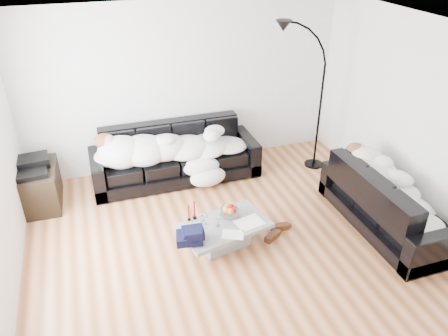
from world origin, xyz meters
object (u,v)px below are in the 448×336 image
object	(u,v)px
wine_glass_a	(205,219)
coffee_table	(224,235)
wine_glass_b	(202,222)
sofa_back	(175,154)
floor_lamp	(320,106)
candle_left	(189,213)
shoes	(276,232)
av_cabinet	(37,187)
sleeper_back	(175,142)
candle_right	(194,210)
sofa_right	(388,200)
wine_glass_c	(218,220)
sleeper_right	(392,185)
stereo	(32,165)
fruit_bowl	(230,211)

from	to	relation	value
wine_glass_a	coffee_table	bearing A→B (deg)	-21.24
wine_glass_a	wine_glass_b	world-z (taller)	wine_glass_b
sofa_back	floor_lamp	bearing A→B (deg)	-8.37
candle_left	shoes	world-z (taller)	candle_left
av_cabinet	floor_lamp	distance (m)	4.34
sleeper_back	candle_right	size ratio (longest dim) A/B	8.22
shoes	floor_lamp	size ratio (longest dim) A/B	0.19
sofa_right	wine_glass_c	bearing A→B (deg)	82.79
sleeper_back	av_cabinet	distance (m)	2.04
sofa_right	floor_lamp	bearing A→B (deg)	2.63
wine_glass_b	sleeper_back	bearing A→B (deg)	87.21
sofa_right	candle_right	world-z (taller)	sofa_right
sofa_back	coffee_table	distance (m)	1.83
sleeper_right	sofa_back	bearing A→B (deg)	48.07
floor_lamp	candle_left	bearing A→B (deg)	-128.16
coffee_table	shoes	bearing A→B (deg)	-1.62
candle_left	coffee_table	bearing A→B (deg)	-29.70
shoes	floor_lamp	distance (m)	2.26
candle_left	stereo	bearing A→B (deg)	141.17
wine_glass_a	floor_lamp	xyz separation A→B (m)	(2.28, 1.39, 0.65)
wine_glass_b	stereo	world-z (taller)	stereo
coffee_table	shoes	distance (m)	0.71
coffee_table	shoes	size ratio (longest dim) A/B	2.68
sofa_right	sleeper_back	size ratio (longest dim) A/B	0.92
sofa_back	fruit_bowl	distance (m)	1.68
sofa_back	shoes	xyz separation A→B (m)	(0.89, -1.83, -0.37)
sofa_back	fruit_bowl	xyz separation A→B (m)	(0.32, -1.65, -0.03)
wine_glass_b	candle_right	size ratio (longest dim) A/B	0.68
floor_lamp	av_cabinet	bearing A→B (deg)	-158.15
sofa_right	fruit_bowl	world-z (taller)	sofa_right
sofa_right	floor_lamp	xyz separation A→B (m)	(-0.08, 1.77, 0.64)
shoes	av_cabinet	bearing A→B (deg)	130.75
sleeper_right	candle_left	bearing A→B (deg)	78.60
sleeper_back	shoes	size ratio (longest dim) A/B	5.34
candle_right	shoes	xyz separation A→B (m)	(1.01, -0.25, -0.40)
av_cabinet	sofa_right	bearing A→B (deg)	-22.83
av_cabinet	floor_lamp	xyz separation A→B (m)	(4.27, -0.21, 0.76)
coffee_table	stereo	distance (m)	2.82
wine_glass_b	wine_glass_c	distance (m)	0.20
stereo	floor_lamp	xyz separation A→B (m)	(4.27, -0.21, 0.40)
candle_right	stereo	xyz separation A→B (m)	(-1.90, 1.45, 0.20)
sleeper_right	candle_right	xyz separation A→B (m)	(-2.45, 0.52, -0.18)
stereo	candle_left	bearing A→B (deg)	-44.16
wine_glass_a	candle_left	size ratio (longest dim) A/B	0.72
sleeper_back	wine_glass_c	xyz separation A→B (m)	(0.11, -1.77, -0.23)
sofa_back	av_cabinet	size ratio (longest dim) A/B	3.01
sleeper_right	candle_right	distance (m)	2.51
wine_glass_a	fruit_bowl	bearing A→B (deg)	11.99
fruit_bowl	candle_right	size ratio (longest dim) A/B	0.90
sofa_back	sleeper_right	size ratio (longest dim) A/B	1.49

